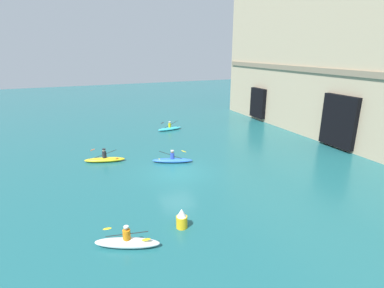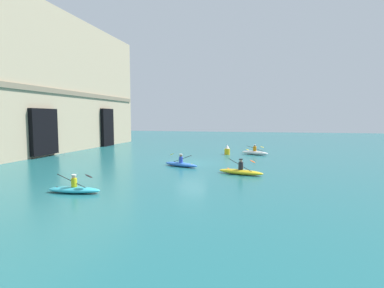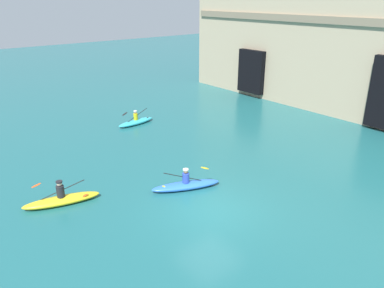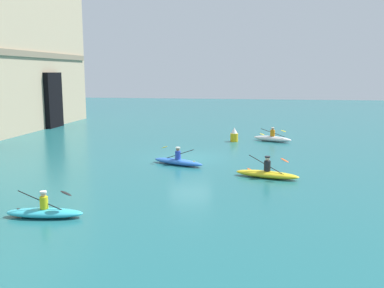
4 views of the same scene
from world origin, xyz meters
The scene contains 4 objects.
ground_plane centered at (0.00, 0.00, 0.00)m, with size 120.00×120.00×0.00m, color #1E6066.
kayak_blue centered at (-2.12, 0.38, 0.21)m, with size 1.89×3.26×1.03m.
kayak_yellow centered at (-4.42, -4.62, 0.22)m, with size 1.54×3.29×1.11m.
kayak_cyan centered at (-11.72, 3.47, 0.20)m, with size 1.08×2.91×1.04m.
Camera 3 is at (10.04, -9.09, 8.39)m, focal length 35.00 mm.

